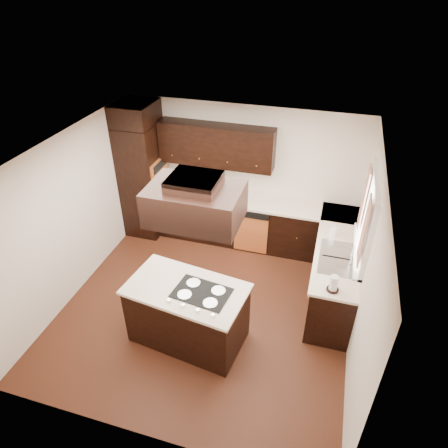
{
  "coord_description": "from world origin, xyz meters",
  "views": [
    {
      "loc": [
        1.5,
        -4.16,
        4.46
      ],
      "look_at": [
        0.1,
        0.6,
        1.15
      ],
      "focal_mm": 32.0,
      "sensor_mm": 36.0,
      "label": 1
    }
  ],
  "objects_px": {
    "oven_column": "(143,180)",
    "spice_rack": "(220,188)",
    "range_hood": "(195,204)",
    "island": "(188,314)"
  },
  "relations": [
    {
      "from": "island",
      "to": "range_hood",
      "type": "distance_m",
      "value": 1.73
    },
    {
      "from": "oven_column",
      "to": "island",
      "type": "distance_m",
      "value": 2.97
    },
    {
      "from": "range_hood",
      "to": "spice_rack",
      "type": "height_order",
      "value": "range_hood"
    },
    {
      "from": "range_hood",
      "to": "spice_rack",
      "type": "relative_size",
      "value": 3.09
    },
    {
      "from": "oven_column",
      "to": "island",
      "type": "relative_size",
      "value": 1.42
    },
    {
      "from": "range_hood",
      "to": "spice_rack",
      "type": "bearing_deg",
      "value": 100.38
    },
    {
      "from": "oven_column",
      "to": "spice_rack",
      "type": "xyz_separation_m",
      "value": [
        1.44,
        0.1,
        0.0
      ]
    },
    {
      "from": "range_hood",
      "to": "oven_column",
      "type": "bearing_deg",
      "value": 129.74
    },
    {
      "from": "oven_column",
      "to": "range_hood",
      "type": "relative_size",
      "value": 2.02
    },
    {
      "from": "island",
      "to": "spice_rack",
      "type": "xyz_separation_m",
      "value": [
        -0.28,
        2.45,
        0.62
      ]
    }
  ]
}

